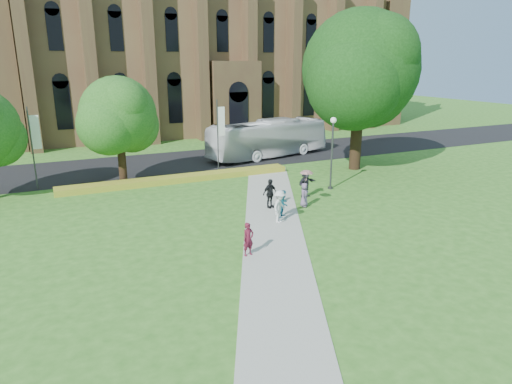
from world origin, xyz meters
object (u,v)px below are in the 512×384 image
large_tree (360,69)px  pedestrian_0 (248,239)px  tour_coach (268,139)px  streetlamp (332,144)px

large_tree → pedestrian_0: 21.72m
large_tree → pedestrian_0: large_tree is taller
pedestrian_0 → tour_coach: bearing=47.5°
streetlamp → pedestrian_0: streetlamp is taller
streetlamp → pedestrian_0: 13.50m
large_tree → tour_coach: large_tree is taller
tour_coach → pedestrian_0: (-11.28, -20.59, -0.94)m
streetlamp → large_tree: (5.50, 4.50, 5.07)m
large_tree → streetlamp: bearing=-140.7°
streetlamp → pedestrian_0: bearing=-140.9°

